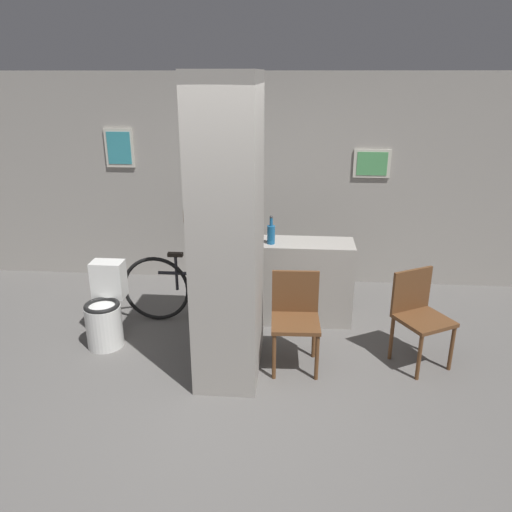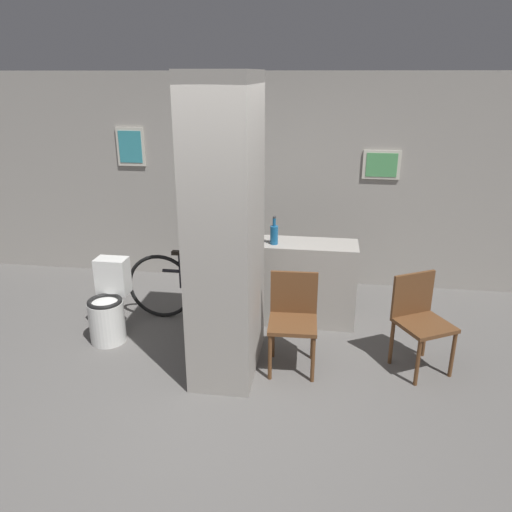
{
  "view_description": "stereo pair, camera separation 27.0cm",
  "coord_description": "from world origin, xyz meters",
  "px_view_note": "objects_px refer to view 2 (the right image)",
  "views": [
    {
      "loc": [
        0.61,
        -3.51,
        2.57
      ],
      "look_at": [
        0.24,
        0.89,
        0.95
      ],
      "focal_mm": 35.0,
      "sensor_mm": 36.0,
      "label": 1
    },
    {
      "loc": [
        0.88,
        -3.48,
        2.57
      ],
      "look_at": [
        0.24,
        0.89,
        0.95
      ],
      "focal_mm": 35.0,
      "sensor_mm": 36.0,
      "label": 2
    }
  ],
  "objects_px": {
    "toilet": "(109,307)",
    "chair_by_doorway": "(420,317)",
    "chair_near_pillar": "(293,316)",
    "bicycle": "(202,288)",
    "bottle_tall": "(274,234)"
  },
  "relations": [
    {
      "from": "chair_by_doorway",
      "to": "bottle_tall",
      "type": "height_order",
      "value": "bottle_tall"
    },
    {
      "from": "chair_by_doorway",
      "to": "bottle_tall",
      "type": "bearing_deg",
      "value": 124.36
    },
    {
      "from": "chair_near_pillar",
      "to": "chair_by_doorway",
      "type": "bearing_deg",
      "value": 4.62
    },
    {
      "from": "chair_near_pillar",
      "to": "bicycle",
      "type": "xyz_separation_m",
      "value": [
        -1.04,
        0.76,
        -0.12
      ]
    },
    {
      "from": "chair_near_pillar",
      "to": "bicycle",
      "type": "distance_m",
      "value": 1.3
    },
    {
      "from": "bottle_tall",
      "to": "chair_near_pillar",
      "type": "bearing_deg",
      "value": -71.93
    },
    {
      "from": "toilet",
      "to": "bicycle",
      "type": "bearing_deg",
      "value": 32.07
    },
    {
      "from": "bicycle",
      "to": "bottle_tall",
      "type": "relative_size",
      "value": 5.5
    },
    {
      "from": "toilet",
      "to": "chair_near_pillar",
      "type": "xyz_separation_m",
      "value": [
        1.88,
        -0.23,
        0.16
      ]
    },
    {
      "from": "toilet",
      "to": "chair_by_doorway",
      "type": "height_order",
      "value": "chair_by_doorway"
    },
    {
      "from": "chair_near_pillar",
      "to": "bicycle",
      "type": "bearing_deg",
      "value": 141.36
    },
    {
      "from": "toilet",
      "to": "bottle_tall",
      "type": "bearing_deg",
      "value": 20.48
    },
    {
      "from": "chair_by_doorway",
      "to": "bicycle",
      "type": "relative_size",
      "value": 0.53
    },
    {
      "from": "chair_by_doorway",
      "to": "bottle_tall",
      "type": "distance_m",
      "value": 1.65
    },
    {
      "from": "chair_by_doorway",
      "to": "bottle_tall",
      "type": "relative_size",
      "value": 2.9
    }
  ]
}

